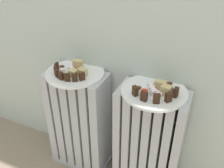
# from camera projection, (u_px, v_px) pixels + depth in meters

# --- Properties ---
(radiator_left) EXTENTS (0.34, 0.18, 0.62)m
(radiator_left) POSITION_uv_depth(u_px,v_px,m) (79.00, 122.00, 1.40)
(radiator_left) COLOR #B2B2B7
(radiator_left) RESTS_ON ground_plane
(radiator_right) EXTENTS (0.34, 0.18, 0.62)m
(radiator_right) POSITION_uv_depth(u_px,v_px,m) (148.00, 143.00, 1.26)
(radiator_right) COLOR #B2B2B7
(radiator_right) RESTS_ON ground_plane
(plate_left) EXTENTS (0.30, 0.30, 0.01)m
(plate_left) POSITION_uv_depth(u_px,v_px,m) (75.00, 73.00, 1.23)
(plate_left) COLOR white
(plate_left) RESTS_ON radiator_left
(plate_right) EXTENTS (0.30, 0.30, 0.01)m
(plate_right) POSITION_uv_depth(u_px,v_px,m) (154.00, 91.00, 1.09)
(plate_right) COLOR white
(plate_right) RESTS_ON radiator_right
(dark_cake_slice_left_0) EXTENTS (0.02, 0.03, 0.04)m
(dark_cake_slice_left_0) POSITION_uv_depth(u_px,v_px,m) (57.00, 67.00, 1.23)
(dark_cake_slice_left_0) COLOR #382114
(dark_cake_slice_left_0) RESTS_ON plate_left
(dark_cake_slice_left_1) EXTENTS (0.03, 0.03, 0.04)m
(dark_cake_slice_left_1) POSITION_uv_depth(u_px,v_px,m) (55.00, 70.00, 1.20)
(dark_cake_slice_left_1) COLOR #382114
(dark_cake_slice_left_1) RESTS_ON plate_left
(dark_cake_slice_left_2) EXTENTS (0.03, 0.03, 0.04)m
(dark_cake_slice_left_2) POSITION_uv_depth(u_px,v_px,m) (57.00, 73.00, 1.18)
(dark_cake_slice_left_2) COLOR #382114
(dark_cake_slice_left_2) RESTS_ON plate_left
(dark_cake_slice_left_3) EXTENTS (0.03, 0.02, 0.04)m
(dark_cake_slice_left_3) POSITION_uv_depth(u_px,v_px,m) (61.00, 76.00, 1.15)
(dark_cake_slice_left_3) COLOR #382114
(dark_cake_slice_left_3) RESTS_ON plate_left
(dark_cake_slice_left_4) EXTENTS (0.03, 0.02, 0.04)m
(dark_cake_slice_left_4) POSITION_uv_depth(u_px,v_px,m) (67.00, 77.00, 1.14)
(dark_cake_slice_left_4) COLOR #382114
(dark_cake_slice_left_4) RESTS_ON plate_left
(dark_cake_slice_left_5) EXTENTS (0.03, 0.03, 0.04)m
(dark_cake_slice_left_5) POSITION_uv_depth(u_px,v_px,m) (75.00, 78.00, 1.14)
(dark_cake_slice_left_5) COLOR #382114
(dark_cake_slice_left_5) RESTS_ON plate_left
(dark_cake_slice_left_6) EXTENTS (0.03, 0.03, 0.04)m
(dark_cake_slice_left_6) POSITION_uv_depth(u_px,v_px,m) (82.00, 76.00, 1.15)
(dark_cake_slice_left_6) COLOR #382114
(dark_cake_slice_left_6) RESTS_ON plate_left
(marble_cake_slice_left_0) EXTENTS (0.05, 0.04, 0.05)m
(marble_cake_slice_left_0) POSITION_uv_depth(u_px,v_px,m) (78.00, 65.00, 1.24)
(marble_cake_slice_left_0) COLOR tan
(marble_cake_slice_left_0) RESTS_ON plate_left
(marble_cake_slice_left_1) EXTENTS (0.04, 0.04, 0.04)m
(marble_cake_slice_left_1) POSITION_uv_depth(u_px,v_px,m) (73.00, 73.00, 1.18)
(marble_cake_slice_left_1) COLOR tan
(marble_cake_slice_left_1) RESTS_ON plate_left
(marble_cake_slice_left_2) EXTENTS (0.04, 0.04, 0.04)m
(marble_cake_slice_left_2) POSITION_uv_depth(u_px,v_px,m) (82.00, 72.00, 1.18)
(marble_cake_slice_left_2) COLOR tan
(marble_cake_slice_left_2) RESTS_ON plate_left
(turkish_delight_left_0) EXTENTS (0.03, 0.03, 0.02)m
(turkish_delight_left_0) POSITION_uv_depth(u_px,v_px,m) (72.00, 70.00, 1.22)
(turkish_delight_left_0) COLOR white
(turkish_delight_left_0) RESTS_ON plate_left
(turkish_delight_left_1) EXTENTS (0.02, 0.02, 0.02)m
(turkish_delight_left_1) POSITION_uv_depth(u_px,v_px,m) (71.00, 68.00, 1.24)
(turkish_delight_left_1) COLOR white
(turkish_delight_left_1) RESTS_ON plate_left
(turkish_delight_left_2) EXTENTS (0.03, 0.03, 0.02)m
(turkish_delight_left_2) POSITION_uv_depth(u_px,v_px,m) (63.00, 71.00, 1.22)
(turkish_delight_left_2) COLOR white
(turkish_delight_left_2) RESTS_ON plate_left
(medjool_date_left_0) EXTENTS (0.03, 0.02, 0.02)m
(medjool_date_left_0) POSITION_uv_depth(u_px,v_px,m) (78.00, 63.00, 1.30)
(medjool_date_left_0) COLOR #4C2814
(medjool_date_left_0) RESTS_ON plate_left
(medjool_date_left_1) EXTENTS (0.03, 0.03, 0.02)m
(medjool_date_left_1) POSITION_uv_depth(u_px,v_px,m) (62.00, 66.00, 1.26)
(medjool_date_left_1) COLOR #4C2814
(medjool_date_left_1) RESTS_ON plate_left
(medjool_date_left_2) EXTENTS (0.02, 0.03, 0.01)m
(medjool_date_left_2) POSITION_uv_depth(u_px,v_px,m) (85.00, 71.00, 1.23)
(medjool_date_left_2) COLOR #4C2814
(medjool_date_left_2) RESTS_ON plate_left
(jam_bowl_left) EXTENTS (0.04, 0.04, 0.02)m
(jam_bowl_left) POSITION_uv_depth(u_px,v_px,m) (78.00, 71.00, 1.21)
(jam_bowl_left) COLOR white
(jam_bowl_left) RESTS_ON plate_left
(dark_cake_slice_right_0) EXTENTS (0.03, 0.03, 0.04)m
(dark_cake_slice_right_0) POSITION_uv_depth(u_px,v_px,m) (135.00, 91.00, 1.04)
(dark_cake_slice_right_0) COLOR #382114
(dark_cake_slice_right_0) RESTS_ON plate_right
(dark_cake_slice_right_1) EXTENTS (0.03, 0.02, 0.04)m
(dark_cake_slice_right_1) POSITION_uv_depth(u_px,v_px,m) (144.00, 96.00, 1.01)
(dark_cake_slice_right_1) COLOR #382114
(dark_cake_slice_right_1) RESTS_ON plate_right
(dark_cake_slice_right_2) EXTENTS (0.03, 0.03, 0.04)m
(dark_cake_slice_right_2) POSITION_uv_depth(u_px,v_px,m) (157.00, 99.00, 0.99)
(dark_cake_slice_right_2) COLOR #382114
(dark_cake_slice_right_2) RESTS_ON plate_right
(dark_cake_slice_right_3) EXTENTS (0.03, 0.03, 0.04)m
(dark_cake_slice_right_3) POSITION_uv_depth(u_px,v_px,m) (169.00, 97.00, 1.00)
(dark_cake_slice_right_3) COLOR #382114
(dark_cake_slice_right_3) RESTS_ON plate_right
(dark_cake_slice_right_4) EXTENTS (0.02, 0.03, 0.04)m
(dark_cake_slice_right_4) POSITION_uv_depth(u_px,v_px,m) (176.00, 92.00, 1.03)
(dark_cake_slice_right_4) COLOR #382114
(dark_cake_slice_right_4) RESTS_ON plate_right
(marble_cake_slice_right_0) EXTENTS (0.05, 0.05, 0.04)m
(marble_cake_slice_right_0) POSITION_uv_depth(u_px,v_px,m) (166.00, 90.00, 1.05)
(marble_cake_slice_right_0) COLOR tan
(marble_cake_slice_right_0) RESTS_ON plate_right
(marble_cake_slice_right_1) EXTENTS (0.05, 0.03, 0.04)m
(marble_cake_slice_right_1) POSITION_uv_depth(u_px,v_px,m) (160.00, 85.00, 1.08)
(marble_cake_slice_right_1) COLOR tan
(marble_cake_slice_right_1) RESTS_ON plate_right
(turkish_delight_right_0) EXTENTS (0.03, 0.03, 0.03)m
(turkish_delight_right_0) POSITION_uv_depth(u_px,v_px,m) (152.00, 89.00, 1.07)
(turkish_delight_right_0) COLOR white
(turkish_delight_right_0) RESTS_ON plate_right
(turkish_delight_right_1) EXTENTS (0.03, 0.03, 0.02)m
(turkish_delight_right_1) POSITION_uv_depth(u_px,v_px,m) (151.00, 86.00, 1.09)
(turkish_delight_right_1) COLOR white
(turkish_delight_right_1) RESTS_ON plate_right
(turkish_delight_right_2) EXTENTS (0.04, 0.04, 0.03)m
(turkish_delight_right_2) POSITION_uv_depth(u_px,v_px,m) (154.00, 92.00, 1.05)
(turkish_delight_right_2) COLOR white
(turkish_delight_right_2) RESTS_ON plate_right
(turkish_delight_right_3) EXTENTS (0.03, 0.03, 0.02)m
(turkish_delight_right_3) POSITION_uv_depth(u_px,v_px,m) (159.00, 95.00, 1.03)
(turkish_delight_right_3) COLOR white
(turkish_delight_right_3) RESTS_ON plate_right
(medjool_date_right_0) EXTENTS (0.03, 0.03, 0.02)m
(medjool_date_right_0) POSITION_uv_depth(u_px,v_px,m) (157.00, 82.00, 1.13)
(medjool_date_right_0) COLOR #4C2814
(medjool_date_right_0) RESTS_ON plate_right
(medjool_date_right_1) EXTENTS (0.03, 0.03, 0.01)m
(medjool_date_right_1) POSITION_uv_depth(u_px,v_px,m) (170.00, 83.00, 1.12)
(medjool_date_right_1) COLOR #4C2814
(medjool_date_right_1) RESTS_ON plate_right
(medjool_date_right_2) EXTENTS (0.03, 0.03, 0.02)m
(medjool_date_right_2) POSITION_uv_depth(u_px,v_px,m) (138.00, 88.00, 1.09)
(medjool_date_right_2) COLOR #4C2814
(medjool_date_right_2) RESTS_ON plate_right
(medjool_date_right_3) EXTENTS (0.03, 0.03, 0.01)m
(medjool_date_right_3) POSITION_uv_depth(u_px,v_px,m) (173.00, 90.00, 1.07)
(medjool_date_right_3) COLOR #4C2814
(medjool_date_right_3) RESTS_ON plate_right
(jam_bowl_right) EXTENTS (0.04, 0.04, 0.03)m
(jam_bowl_right) POSITION_uv_depth(u_px,v_px,m) (144.00, 93.00, 1.04)
(jam_bowl_right) COLOR white
(jam_bowl_right) RESTS_ON plate_right
(fork) EXTENTS (0.04, 0.10, 0.00)m
(fork) POSITION_uv_depth(u_px,v_px,m) (149.00, 86.00, 1.11)
(fork) COLOR silver
(fork) RESTS_ON plate_right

